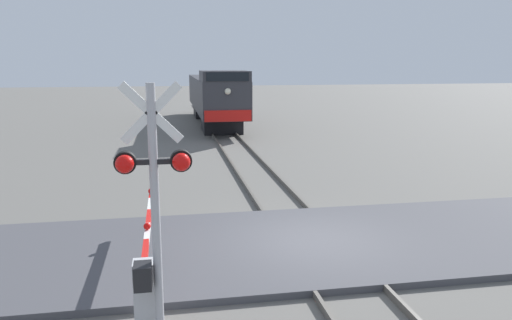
# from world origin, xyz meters

# --- Properties ---
(ground_plane) EXTENTS (160.00, 160.00, 0.00)m
(ground_plane) POSITION_xyz_m (0.00, 0.00, 0.00)
(ground_plane) COLOR #605E59
(rail_track_left) EXTENTS (0.08, 80.00, 0.15)m
(rail_track_left) POSITION_xyz_m (-0.72, 0.00, 0.07)
(rail_track_left) COLOR #59544C
(rail_track_left) RESTS_ON ground_plane
(rail_track_right) EXTENTS (0.08, 80.00, 0.15)m
(rail_track_right) POSITION_xyz_m (0.72, 0.00, 0.07)
(rail_track_right) COLOR #59544C
(rail_track_right) RESTS_ON ground_plane
(road_surface) EXTENTS (36.00, 5.21, 0.15)m
(road_surface) POSITION_xyz_m (0.00, 0.00, 0.08)
(road_surface) COLOR #47474C
(road_surface) RESTS_ON ground_plane
(locomotive) EXTENTS (2.81, 16.13, 3.88)m
(locomotive) POSITION_xyz_m (0.00, 24.33, 2.01)
(locomotive) COLOR black
(locomotive) RESTS_ON ground_plane
(crossing_signal) EXTENTS (1.18, 0.33, 4.15)m
(crossing_signal) POSITION_xyz_m (-3.61, -3.46, 2.59)
(crossing_signal) COLOR #ADADB2
(crossing_signal) RESTS_ON ground_plane
(crossing_gate) EXTENTS (0.36, 5.52, 1.31)m
(crossing_gate) POSITION_xyz_m (-3.84, -2.50, 0.82)
(crossing_gate) COLOR silver
(crossing_gate) RESTS_ON ground_plane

